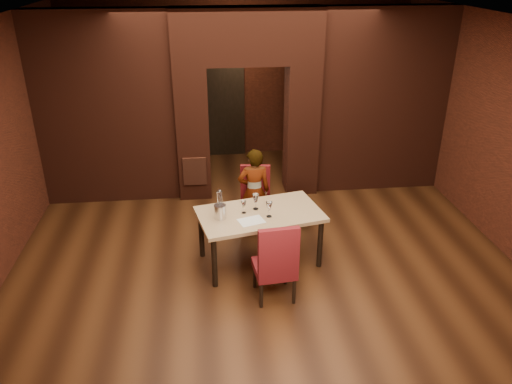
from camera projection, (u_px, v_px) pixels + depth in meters
floor at (261, 247)px, 7.40m from camera, size 8.00×8.00×0.00m
ceiling at (262, 21)px, 6.03m from camera, size 7.00×8.00×0.04m
wall_back at (238, 79)px, 10.30m from camera, size 7.00×0.04×3.20m
wall_front at (337, 366)px, 3.12m from camera, size 7.00×0.04×3.20m
wall_right at (506, 137)px, 7.06m from camera, size 0.04×8.00×3.20m
pillar_left at (193, 133)px, 8.61m from camera, size 0.55×0.55×2.30m
pillar_right at (301, 129)px, 8.80m from camera, size 0.55×0.55×2.30m
lintel at (247, 36)px, 8.01m from camera, size 2.45×0.55×0.90m
wing_wall_left at (106, 110)px, 8.28m from camera, size 2.28×0.35×3.20m
wing_wall_right at (381, 102)px, 8.74m from camera, size 2.28×0.35×3.20m
vent_panel at (195, 171)px, 8.60m from camera, size 0.40×0.03×0.50m
rear_door at (220, 107)px, 10.45m from camera, size 0.90×0.08×2.10m
rear_door_frame at (220, 107)px, 10.41m from camera, size 1.02×0.04×2.22m
dining_table at (260, 237)px, 6.92m from camera, size 1.81×1.25×0.77m
chair_far at (255, 201)px, 7.68m from camera, size 0.52×0.52×1.01m
chair_near at (274, 259)px, 6.14m from camera, size 0.53×0.53×1.08m
person_seated at (254, 191)px, 7.57m from camera, size 0.52×0.36×1.37m
wine_glass_a at (244, 207)px, 6.70m from camera, size 0.07×0.07×0.18m
wine_glass_b at (256, 202)px, 6.80m from camera, size 0.09×0.09×0.23m
wine_glass_c at (269, 209)px, 6.60m from camera, size 0.09×0.09×0.22m
tasting_sheet at (251, 221)px, 6.53m from camera, size 0.38×0.33×0.00m
wine_bucket at (220, 212)px, 6.56m from camera, size 0.16×0.16×0.19m
water_bottle at (220, 200)px, 6.73m from camera, size 0.07×0.07×0.31m
potted_plant at (300, 212)px, 7.95m from camera, size 0.50×0.46×0.45m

